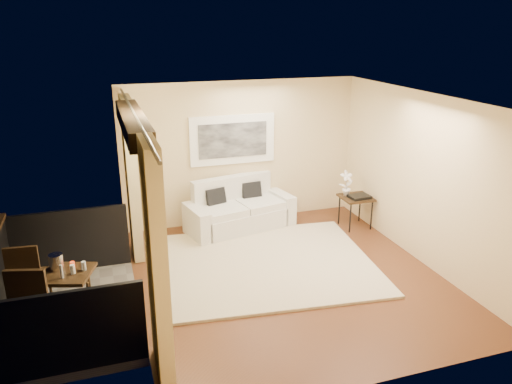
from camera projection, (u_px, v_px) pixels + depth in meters
floor at (288, 277)px, 7.63m from camera, size 5.00×5.00×0.00m
room_shell at (133, 122)px, 6.19m from camera, size 5.00×6.40×5.00m
balcony at (56, 303)px, 6.61m from camera, size 1.81×2.60×1.17m
curtains at (141, 211)px, 6.58m from camera, size 0.16×4.80×2.64m
artwork at (233, 140)px, 9.27m from camera, size 1.62×0.07×0.92m
rug at (269, 263)px, 8.02m from camera, size 3.53×3.16×0.04m
sofa at (238, 211)px, 9.35m from camera, size 2.11×1.24×0.95m
side_table at (356, 199)px, 9.34m from camera, size 0.56×0.56×0.60m
tray at (359, 197)px, 9.24m from camera, size 0.40×0.31×0.05m
orchid at (346, 183)px, 9.28m from camera, size 0.26×0.18×0.49m
bistro_table at (67, 278)px, 6.33m from camera, size 0.75×0.75×0.70m
balcony_chair_far at (26, 272)px, 6.60m from camera, size 0.45×0.46×0.97m
balcony_chair_near at (26, 309)px, 5.65m from camera, size 0.56×0.57×1.06m
ice_bucket at (56, 262)px, 6.36m from camera, size 0.18×0.18×0.20m
candle at (72, 264)px, 6.44m from camera, size 0.06×0.06×0.07m
vase at (61, 271)px, 6.13m from camera, size 0.04×0.04×0.18m
glass_a at (73, 269)px, 6.25m from camera, size 0.06×0.06×0.12m
glass_b at (84, 266)px, 6.34m from camera, size 0.06×0.06×0.12m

